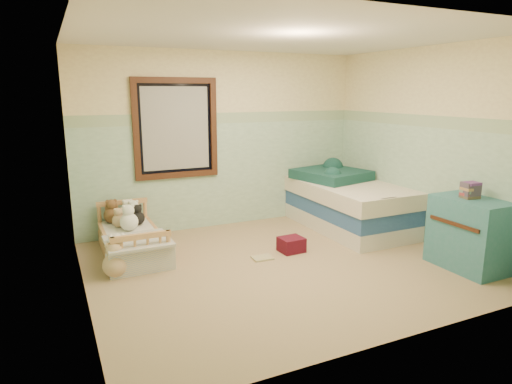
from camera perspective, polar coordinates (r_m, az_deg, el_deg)
name	(u,v)px	position (r m, az deg, el deg)	size (l,w,h in m)	color
floor	(281,265)	(5.21, 3.27, -9.34)	(4.20, 3.60, 0.02)	#937C55
ceiling	(285,35)	(4.86, 3.66, 19.39)	(4.20, 3.60, 0.02)	silver
wall_back	(223,141)	(6.50, -4.18, 6.54)	(4.20, 0.04, 2.50)	#D0BD8C
wall_front	(401,188)	(3.43, 17.94, 0.49)	(4.20, 0.04, 2.50)	#D0BD8C
wall_left	(76,171)	(4.30, -21.99, 2.54)	(0.04, 3.60, 2.50)	#D0BD8C
wall_right	(427,147)	(6.16, 20.98, 5.40)	(0.04, 3.60, 2.50)	#D0BD8C
wainscot_mint	(224,175)	(6.56, -4.07, 2.18)	(4.20, 0.01, 1.50)	#85A98F
border_strip	(223,118)	(6.46, -4.18, 9.40)	(4.20, 0.01, 0.15)	#4B7F4B
window_frame	(176,129)	(6.23, -10.15, 7.96)	(1.16, 0.06, 1.36)	#381A0B
window_blinds	(176,129)	(6.24, -10.18, 7.97)	(0.92, 0.01, 1.12)	#B5B5AD
toddler_bed_frame	(133,248)	(5.66, -15.47, -6.93)	(0.65, 1.30, 0.17)	#B18341
toddler_mattress	(132,237)	(5.62, -15.55, -5.55)	(0.59, 1.24, 0.12)	white
patchwork_quilt	(138,241)	(5.22, -14.84, -6.05)	(0.70, 0.65, 0.03)	#8098C3
plush_bed_brown	(112,215)	(6.03, -17.87, -2.82)	(0.21, 0.21, 0.21)	brown
plush_bed_white	(128,214)	(6.06, -15.99, -2.69)	(0.20, 0.20, 0.20)	white
plush_bed_tan	(119,221)	(5.83, -17.08, -3.51)	(0.17, 0.17, 0.17)	tan
plush_bed_dark	(138,218)	(5.86, -14.86, -3.23)	(0.18, 0.18, 0.18)	black
plush_floor_cream	(118,257)	(5.28, -17.20, -7.87)	(0.27, 0.27, 0.27)	white
plush_floor_tan	(115,265)	(5.05, -17.52, -8.89)	(0.27, 0.27, 0.27)	tan
twin_bed_frame	(344,219)	(6.71, 11.18, -3.40)	(1.04, 2.08, 0.22)	silver
twin_boxspring	(345,205)	(6.65, 11.26, -1.58)	(1.04, 2.08, 0.22)	navy
twin_mattress	(345,190)	(6.61, 11.34, 0.27)	(1.08, 2.12, 0.22)	beige
teal_blanket	(331,175)	(6.78, 9.57, 2.21)	(0.88, 0.94, 0.14)	#103732
dresser	(469,234)	(5.51, 25.55, -4.84)	(0.50, 0.80, 0.80)	#286C6E
book_stack	(470,190)	(5.42, 25.66, 0.22)	(0.18, 0.14, 0.18)	brown
red_pillow	(291,245)	(5.59, 4.53, -6.70)	(0.29, 0.25, 0.18)	maroon
floor_book	(262,258)	(5.36, 0.82, -8.39)	(0.24, 0.18, 0.02)	#FCAB27
extra_plush_0	(129,222)	(5.65, -15.88, -3.68)	(0.22, 0.22, 0.22)	white
extra_plush_1	(134,215)	(6.00, -15.29, -2.82)	(0.20, 0.20, 0.20)	white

